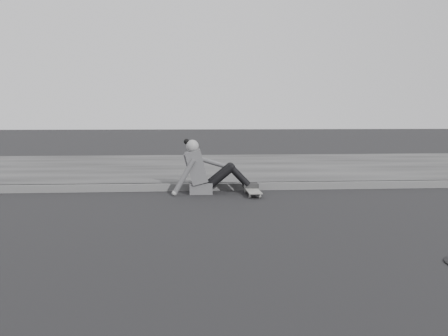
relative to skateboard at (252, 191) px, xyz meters
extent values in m
plane|color=black|center=(0.30, -2.00, -0.07)|extent=(80.00, 80.00, 0.00)
cube|color=#515151|center=(0.30, 0.58, -0.01)|extent=(24.00, 0.16, 0.12)
cube|color=#353535|center=(0.30, 3.60, -0.01)|extent=(24.00, 6.00, 0.12)
cylinder|color=gray|center=(-0.08, -0.26, -0.04)|extent=(0.03, 0.05, 0.05)
cylinder|color=gray|center=(0.08, -0.26, -0.04)|extent=(0.03, 0.05, 0.05)
cylinder|color=gray|center=(-0.08, 0.26, -0.04)|extent=(0.03, 0.05, 0.05)
cylinder|color=gray|center=(0.08, 0.26, -0.04)|extent=(0.03, 0.05, 0.05)
cube|color=#303033|center=(0.00, -0.26, -0.02)|extent=(0.16, 0.04, 0.03)
cube|color=#303033|center=(0.00, 0.26, -0.02)|extent=(0.16, 0.04, 0.03)
cube|color=slate|center=(0.00, 0.00, 0.01)|extent=(0.20, 0.78, 0.02)
cube|color=#4A4A4C|center=(-0.80, 0.25, 0.02)|extent=(0.36, 0.34, 0.18)
cube|color=#4A4A4C|center=(-0.87, 0.25, 0.36)|extent=(0.37, 0.40, 0.57)
cube|color=#4A4A4C|center=(-1.00, 0.25, 0.48)|extent=(0.14, 0.30, 0.20)
cylinder|color=gray|center=(-0.92, 0.25, 0.60)|extent=(0.09, 0.09, 0.08)
sphere|color=gray|center=(-0.93, 0.25, 0.69)|extent=(0.20, 0.20, 0.20)
sphere|color=black|center=(-1.02, 0.27, 0.76)|extent=(0.09, 0.09, 0.09)
cylinder|color=black|center=(-0.49, 0.16, 0.21)|extent=(0.43, 0.13, 0.39)
cylinder|color=black|center=(-0.49, 0.34, 0.21)|extent=(0.43, 0.13, 0.39)
cylinder|color=black|center=(-0.19, 0.16, 0.21)|extent=(0.35, 0.11, 0.36)
cylinder|color=black|center=(-0.19, 0.34, 0.21)|extent=(0.35, 0.11, 0.36)
sphere|color=black|center=(-0.32, 0.16, 0.35)|extent=(0.13, 0.13, 0.13)
sphere|color=black|center=(-0.32, 0.34, 0.35)|extent=(0.13, 0.13, 0.13)
cube|color=#272727|center=(0.00, 0.16, 0.05)|extent=(0.24, 0.08, 0.07)
cube|color=#272727|center=(0.00, 0.34, 0.05)|extent=(0.24, 0.08, 0.07)
cylinder|color=#4A4A4C|center=(-1.07, 0.04, 0.22)|extent=(0.38, 0.08, 0.58)
sphere|color=gray|center=(-1.22, 0.03, -0.03)|extent=(0.08, 0.08, 0.08)
cylinder|color=#4A4A4C|center=(-0.63, 0.41, 0.42)|extent=(0.48, 0.08, 0.21)
camera|label=1|loc=(-1.07, -7.65, 1.17)|focal=40.00mm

